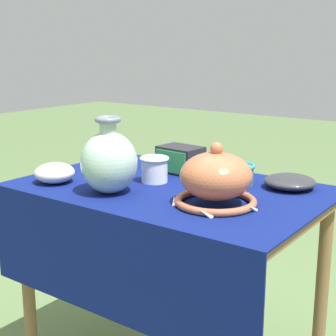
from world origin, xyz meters
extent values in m
cylinder|color=olive|center=(-0.44, -0.26, 0.36)|extent=(0.04, 0.04, 0.72)
cylinder|color=olive|center=(-0.44, 0.26, 0.36)|extent=(0.04, 0.04, 0.72)
cylinder|color=olive|center=(0.44, 0.26, 0.36)|extent=(0.04, 0.04, 0.72)
cube|color=olive|center=(0.00, 0.00, 0.73)|extent=(0.97, 0.63, 0.03)
cube|color=navy|center=(0.00, 0.00, 0.75)|extent=(0.99, 0.65, 0.01)
cube|color=navy|center=(0.00, -0.33, 0.59)|extent=(0.99, 0.01, 0.33)
ellipsoid|color=#A8CCB7|center=(-0.11, -0.17, 0.85)|extent=(0.18, 0.18, 0.19)
cylinder|color=#A8CCB7|center=(-0.11, -0.17, 0.96)|extent=(0.05, 0.05, 0.04)
torus|color=slate|center=(-0.11, -0.17, 0.99)|extent=(0.08, 0.08, 0.02)
torus|color=#BC6642|center=(0.22, -0.09, 0.77)|extent=(0.24, 0.24, 0.02)
ellipsoid|color=#BC6642|center=(0.22, -0.09, 0.84)|extent=(0.21, 0.21, 0.14)
sphere|color=#BC6642|center=(0.22, -0.09, 0.92)|extent=(0.04, 0.04, 0.04)
cone|color=white|center=(0.34, -0.09, 0.77)|extent=(0.01, 0.04, 0.03)
cone|color=white|center=(0.26, 0.03, 0.77)|extent=(0.05, 0.03, 0.03)
cone|color=white|center=(0.12, -0.02, 0.77)|extent=(0.04, 0.04, 0.03)
cone|color=white|center=(0.12, -0.16, 0.77)|extent=(0.04, 0.04, 0.03)
cone|color=white|center=(0.26, -0.20, 0.77)|extent=(0.05, 0.03, 0.03)
cube|color=#232328|center=(-0.09, 0.18, 0.80)|extent=(0.16, 0.12, 0.09)
cube|color=green|center=(-0.09, 0.12, 0.80)|extent=(0.13, 0.02, 0.08)
ellipsoid|color=white|center=(-0.35, -0.19, 0.79)|extent=(0.14, 0.14, 0.07)
cylinder|color=gold|center=(-0.33, 0.11, 0.78)|extent=(0.13, 0.13, 0.05)
ellipsoid|color=#2D2D33|center=(0.32, 0.20, 0.78)|extent=(0.17, 0.17, 0.04)
cylinder|color=white|center=(-0.08, 0.01, 0.80)|extent=(0.09, 0.09, 0.08)
torus|color=white|center=(-0.08, 0.01, 0.84)|extent=(0.10, 0.10, 0.01)
cylinder|color=teal|center=(0.16, 0.15, 0.79)|extent=(0.11, 0.11, 0.06)
torus|color=teal|center=(0.16, 0.15, 0.82)|extent=(0.12, 0.12, 0.01)
camera|label=1|loc=(0.95, -1.33, 1.21)|focal=55.00mm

